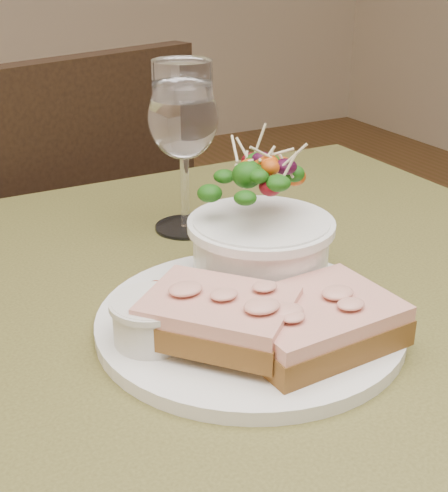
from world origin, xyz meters
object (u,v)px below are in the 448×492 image
dinner_plate (250,321)px  wine_glass (183,123)px  sandwich_front (315,322)px  cafe_table (246,404)px  sandwich_back (219,316)px  chair_far (52,366)px  salad_bowl (261,222)px  ramekin (152,318)px

dinner_plate → wine_glass: wine_glass is taller
wine_glass → sandwich_front: bearing=-94.2°
cafe_table → wine_glass: bearing=80.5°
cafe_table → sandwich_back: 0.16m
chair_far → salad_bowl: (0.06, -0.66, 0.53)m
sandwich_back → wine_glass: (0.09, 0.25, 0.09)m
dinner_plate → salad_bowl: bearing=51.7°
chair_far → cafe_table: bearing=75.3°
salad_bowl → ramekin: bearing=-159.5°
ramekin → sandwich_front: bearing=-28.6°
salad_bowl → wine_glass: 0.18m
wine_glass → cafe_table: bearing=-99.5°
chair_far → salad_bowl: bearing=77.9°
chair_far → sandwich_back: bearing=70.8°
cafe_table → dinner_plate: 0.11m
chair_far → wine_glass: wine_glass is taller
chair_far → wine_glass: 0.76m
sandwich_back → wine_glass: 0.28m
chair_far → salad_bowl: 0.85m
chair_far → salad_bowl: chair_far is taller
dinner_plate → ramekin: size_ratio=4.28×
cafe_table → chair_far: chair_far is taller
chair_far → sandwich_back: (-0.02, -0.73, 0.49)m
dinner_plate → ramekin: 0.09m
sandwich_back → ramekin: sandwich_back is taller
cafe_table → sandwich_back: bearing=-138.1°
sandwich_back → wine_glass: bearing=119.6°
sandwich_front → ramekin: bearing=148.6°
cafe_table → sandwich_front: size_ratio=6.15×
chair_far → dinner_plate: 0.85m
sandwich_front → sandwich_back: (-0.07, 0.03, 0.01)m
salad_bowl → cafe_table: bearing=-137.0°
cafe_table → sandwich_back: sandwich_back is taller
cafe_table → chair_far: bearing=93.0°
cafe_table → sandwich_front: sandwich_front is taller
ramekin → wine_glass: bearing=58.7°
chair_far → sandwich_front: (0.05, -0.77, 0.49)m
cafe_table → chair_far: size_ratio=0.89×
cafe_table → sandwich_back: (-0.06, -0.05, 0.14)m
ramekin → salad_bowl: size_ratio=0.48×
sandwich_front → salad_bowl: salad_bowl is taller
cafe_table → ramekin: 0.17m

